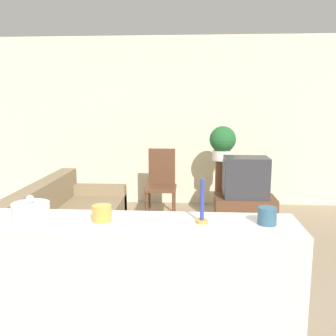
{
  "coord_description": "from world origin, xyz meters",
  "views": [
    {
      "loc": [
        0.58,
        -2.69,
        1.68
      ],
      "look_at": [
        0.28,
        1.94,
        0.85
      ],
      "focal_mm": 40.0,
      "sensor_mm": 36.0,
      "label": 1
    }
  ],
  "objects": [
    {
      "name": "ground_plane",
      "position": [
        0.0,
        0.0,
        0.0
      ],
      "size": [
        14.0,
        14.0,
        0.0
      ],
      "primitive_type": "plane",
      "color": "gray"
    },
    {
      "name": "decorative_bowl",
      "position": [
        -0.38,
        -0.6,
        1.03
      ],
      "size": [
        0.22,
        0.22,
        0.15
      ],
      "color": "silver",
      "rests_on": "foreground_counter"
    },
    {
      "name": "coffee_tin",
      "position": [
        1.01,
        -0.6,
        1.03
      ],
      "size": [
        0.11,
        0.11,
        0.1
      ],
      "color": "#335B75",
      "rests_on": "foreground_counter"
    },
    {
      "name": "tv_stand",
      "position": [
        1.31,
        2.28,
        0.2
      ],
      "size": [
        0.81,
        0.48,
        0.4
      ],
      "color": "brown",
      "rests_on": "ground_plane"
    },
    {
      "name": "wooden_chair",
      "position": [
        0.13,
        2.66,
        0.53
      ],
      "size": [
        0.44,
        0.44,
        0.99
      ],
      "color": "brown",
      "rests_on": "ground_plane"
    },
    {
      "name": "plant_stand",
      "position": [
        1.03,
        2.79,
        0.41
      ],
      "size": [
        0.2,
        0.2,
        0.83
      ],
      "color": "brown",
      "rests_on": "ground_plane"
    },
    {
      "name": "candlestick",
      "position": [
        0.64,
        -0.6,
        1.07
      ],
      "size": [
        0.07,
        0.07,
        0.26
      ],
      "color": "#B7933D",
      "rests_on": "foreground_counter"
    },
    {
      "name": "foreground_counter",
      "position": [
        0.0,
        -0.6,
        0.49
      ],
      "size": [
        2.43,
        0.44,
        0.98
      ],
      "color": "silver",
      "rests_on": "ground_plane"
    },
    {
      "name": "couch",
      "position": [
        -0.79,
        1.21,
        0.28
      ],
      "size": [
        0.89,
        2.03,
        0.78
      ],
      "color": "#847051",
      "rests_on": "ground_plane"
    },
    {
      "name": "candle_jar",
      "position": [
        0.05,
        -0.6,
        1.03
      ],
      "size": [
        0.12,
        0.12,
        0.09
      ],
      "color": "gold",
      "rests_on": "foreground_counter"
    },
    {
      "name": "television",
      "position": [
        1.3,
        2.28,
        0.68
      ],
      "size": [
        0.6,
        0.42,
        0.54
      ],
      "color": "#333338",
      "rests_on": "tv_stand"
    },
    {
      "name": "potted_plant",
      "position": [
        1.03,
        2.79,
        1.09
      ],
      "size": [
        0.39,
        0.39,
        0.5
      ],
      "color": "white",
      "rests_on": "plant_stand"
    },
    {
      "name": "wall_back",
      "position": [
        0.0,
        3.43,
        1.35
      ],
      "size": [
        9.0,
        0.06,
        2.7
      ],
      "color": "beige",
      "rests_on": "ground_plane"
    }
  ]
}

